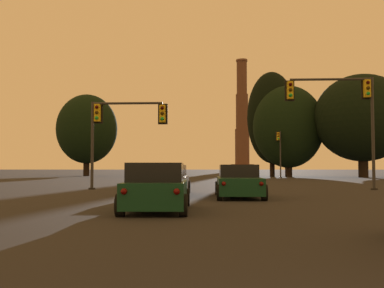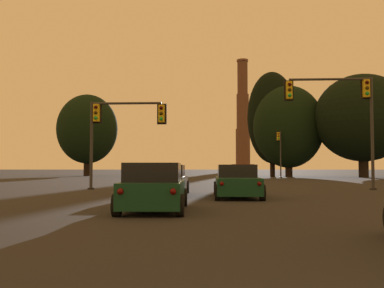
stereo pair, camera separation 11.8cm
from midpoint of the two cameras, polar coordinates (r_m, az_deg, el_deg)
hatchback_left_lane_second at (r=13.55m, az=-4.72°, el=-5.69°), size 2.04×4.16×1.44m
sedan_center_lane_front at (r=19.76m, az=5.76°, el=-4.83°), size 2.02×4.72×1.43m
sedan_left_lane_front at (r=21.20m, az=-3.25°, el=-4.72°), size 2.03×4.72×1.43m
traffic_light_far_right at (r=60.35m, az=10.98°, el=-0.40°), size 0.78×0.50×6.10m
traffic_light_overhead_left at (r=27.24m, az=-9.51°, el=2.71°), size 4.70×0.50×5.25m
traffic_light_overhead_right at (r=28.06m, az=18.65°, el=4.84°), size 5.28×0.50×6.64m
smokestack at (r=161.95m, az=6.36°, el=2.14°), size 8.15×8.15×40.29m
treeline_right_mid at (r=64.12m, az=20.76°, el=3.11°), size 12.71×11.44×13.79m
treeline_far_right at (r=67.21m, az=10.05°, el=3.33°), size 7.23×6.50×15.46m
treeline_left_mid at (r=65.17m, az=12.06°, el=2.15°), size 9.98×8.98×12.95m
treeline_center_left at (r=71.82m, az=-13.25°, el=1.86°), size 9.44×8.50×12.71m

